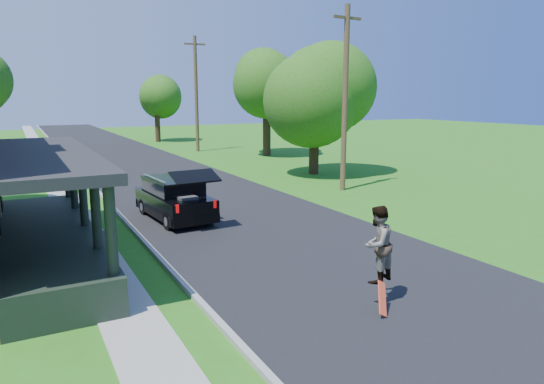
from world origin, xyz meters
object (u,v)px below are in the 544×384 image
black_suv (175,199)px  tree_right_near (314,88)px  utility_pole_near (345,97)px  skateboarder (377,244)px

black_suv → tree_right_near: (10.77, 7.06, 4.30)m
utility_pole_near → black_suv: bearing=-172.1°
skateboarder → tree_right_near: 19.39m
tree_right_near → black_suv: bearing=-146.8°
black_suv → skateboarder: size_ratio=2.67×
black_suv → utility_pole_near: (9.24, 1.88, 3.79)m
black_suv → tree_right_near: bearing=28.8°
skateboarder → utility_pole_near: 14.17m
skateboarder → utility_pole_near: (7.53, 11.57, 3.20)m
black_suv → tree_right_near: tree_right_near is taller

